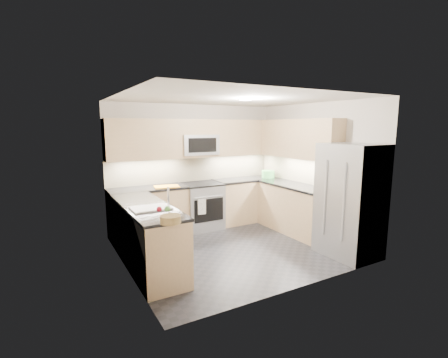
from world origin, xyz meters
TOP-DOWN VIEW (x-y plane):
  - floor at (0.00, 0.00)m, footprint 3.60×3.20m
  - ceiling at (0.00, 0.00)m, footprint 3.60×3.20m
  - wall_back at (0.00, 1.60)m, footprint 3.60×0.02m
  - wall_front at (0.00, -1.60)m, footprint 3.60×0.02m
  - wall_left at (-1.80, 0.00)m, footprint 0.02×3.20m
  - wall_right at (1.80, 0.00)m, footprint 0.02×3.20m
  - base_cab_back_left at (-1.09, 1.30)m, footprint 1.42×0.60m
  - base_cab_back_right at (1.09, 1.30)m, footprint 1.42×0.60m
  - base_cab_right at (1.50, 0.15)m, footprint 0.60×1.70m
  - base_cab_peninsula at (-1.50, 0.00)m, footprint 0.60×2.00m
  - countertop_back_left at (-1.09, 1.30)m, footprint 1.42×0.63m
  - countertop_back_right at (1.09, 1.30)m, footprint 1.42×0.63m
  - countertop_right at (1.50, 0.15)m, footprint 0.63×1.70m
  - countertop_peninsula at (-1.50, 0.00)m, footprint 0.63×2.00m
  - upper_cab_back at (0.00, 1.43)m, footprint 3.60×0.35m
  - upper_cab_right at (1.62, 0.28)m, footprint 0.35×1.95m
  - backsplash_back at (0.00, 1.60)m, footprint 3.60×0.01m
  - backsplash_right at (1.80, 0.45)m, footprint 0.01×2.30m
  - gas_range at (0.00, 1.28)m, footprint 0.76×0.65m
  - range_cooktop at (0.00, 1.28)m, footprint 0.76×0.65m
  - oven_door_glass at (0.00, 0.95)m, footprint 0.62×0.02m
  - oven_handle at (0.00, 0.93)m, footprint 0.60×0.02m
  - microwave at (0.00, 1.40)m, footprint 0.76×0.40m
  - microwave_door at (0.00, 1.20)m, footprint 0.60×0.01m
  - refrigerator at (1.45, -1.15)m, footprint 0.70×0.90m
  - fridge_handle_left at (1.08, -1.33)m, footprint 0.02×0.02m
  - fridge_handle_right at (1.08, -0.97)m, footprint 0.02×0.02m
  - sink_basin at (-1.50, -0.25)m, footprint 0.52×0.38m
  - faucet at (-1.24, -0.25)m, footprint 0.03×0.03m
  - utensil_bowl at (1.57, 1.15)m, footprint 0.36×0.36m
  - cutting_board at (-0.75, 1.20)m, footprint 0.51×0.40m
  - fruit_basket at (-1.50, -1.02)m, footprint 0.31×0.31m
  - fruit_apple at (-1.55, -0.77)m, footprint 0.07×0.07m
  - fruit_pear at (-1.46, -0.81)m, footprint 0.08×0.08m
  - dish_towel_check at (-0.17, 0.91)m, footprint 0.16×0.03m

SIDE VIEW (x-z plane):
  - floor at x=0.00m, z-range 0.00..0.00m
  - base_cab_back_left at x=-1.09m, z-range 0.00..0.90m
  - base_cab_back_right at x=1.09m, z-range 0.00..0.90m
  - base_cab_right at x=1.50m, z-range 0.00..0.90m
  - base_cab_peninsula at x=-1.50m, z-range 0.00..0.90m
  - oven_door_glass at x=0.00m, z-range 0.22..0.68m
  - gas_range at x=0.00m, z-range 0.00..0.91m
  - dish_towel_check at x=-0.17m, z-range 0.40..0.70m
  - oven_handle at x=0.00m, z-range 0.71..0.73m
  - sink_basin at x=-1.50m, z-range 0.80..0.96m
  - refrigerator at x=1.45m, z-range 0.00..1.80m
  - range_cooktop at x=0.00m, z-range 0.90..0.93m
  - countertop_back_left at x=-1.09m, z-range 0.90..0.94m
  - countertop_back_right at x=1.09m, z-range 0.90..0.94m
  - countertop_right at x=1.50m, z-range 0.90..0.94m
  - countertop_peninsula at x=-1.50m, z-range 0.90..0.94m
  - cutting_board at x=-0.75m, z-range 0.94..0.95m
  - fridge_handle_left at x=1.08m, z-range 0.35..1.55m
  - fridge_handle_right at x=1.08m, z-range 0.35..1.55m
  - fruit_basket at x=-1.50m, z-range 0.94..1.03m
  - utensil_bowl at x=1.57m, z-range 0.94..1.10m
  - fruit_apple at x=-1.55m, z-range 1.02..1.09m
  - fruit_pear at x=-1.46m, z-range 1.02..1.09m
  - faucet at x=-1.24m, z-range 0.94..1.22m
  - backsplash_back at x=0.00m, z-range 0.94..1.45m
  - backsplash_right at x=1.80m, z-range 0.94..1.45m
  - wall_back at x=0.00m, z-range 0.00..2.50m
  - wall_front at x=0.00m, z-range 0.00..2.50m
  - wall_left at x=-1.80m, z-range 0.00..2.50m
  - wall_right at x=1.80m, z-range 0.00..2.50m
  - microwave at x=0.00m, z-range 1.50..1.90m
  - microwave_door at x=0.00m, z-range 1.56..1.84m
  - upper_cab_back at x=0.00m, z-range 1.45..2.20m
  - upper_cab_right at x=1.62m, z-range 1.45..2.20m
  - ceiling at x=0.00m, z-range 2.49..2.51m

